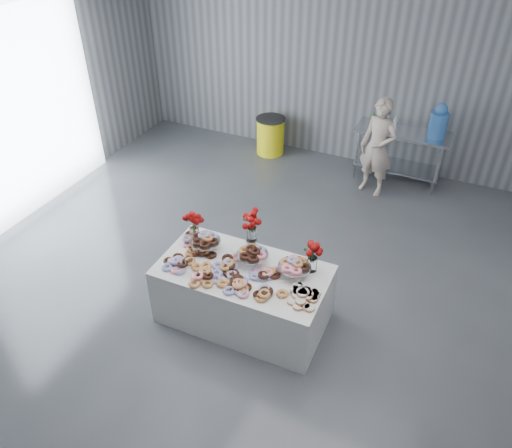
% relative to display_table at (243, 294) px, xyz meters
% --- Properties ---
extents(ground, '(9.00, 9.00, 0.00)m').
position_rel_display_table_xyz_m(ground, '(-0.04, -0.11, -0.38)').
color(ground, '#3B3E43').
rests_on(ground, ground).
extents(room_walls, '(8.04, 9.04, 4.02)m').
position_rel_display_table_xyz_m(room_walls, '(-0.31, -0.04, 2.26)').
color(room_walls, slate).
rests_on(room_walls, ground).
extents(display_table, '(1.91, 1.02, 0.75)m').
position_rel_display_table_xyz_m(display_table, '(0.00, 0.00, 0.00)').
color(display_table, white).
rests_on(display_table, ground).
extents(prep_table, '(1.50, 0.60, 0.90)m').
position_rel_display_table_xyz_m(prep_table, '(0.95, 3.99, 0.24)').
color(prep_table, silver).
rests_on(prep_table, ground).
extents(donut_mounds, '(1.81, 0.82, 0.09)m').
position_rel_display_table_xyz_m(donut_mounds, '(0.00, -0.05, 0.42)').
color(donut_mounds, '#B87D43').
rests_on(donut_mounds, display_table).
extents(cake_stand_left, '(0.36, 0.36, 0.17)m').
position_rel_display_table_xyz_m(cake_stand_left, '(-0.55, 0.14, 0.52)').
color(cake_stand_left, silver).
rests_on(cake_stand_left, display_table).
extents(cake_stand_mid, '(0.36, 0.36, 0.17)m').
position_rel_display_table_xyz_m(cake_stand_mid, '(0.05, 0.15, 0.52)').
color(cake_stand_mid, silver).
rests_on(cake_stand_mid, display_table).
extents(cake_stand_right, '(0.36, 0.36, 0.17)m').
position_rel_display_table_xyz_m(cake_stand_right, '(0.55, 0.16, 0.52)').
color(cake_stand_right, silver).
rests_on(cake_stand_right, display_table).
extents(danish_pile, '(0.48, 0.48, 0.11)m').
position_rel_display_table_xyz_m(danish_pile, '(0.75, -0.14, 0.43)').
color(danish_pile, silver).
rests_on(danish_pile, display_table).
extents(bouquet_left, '(0.26, 0.26, 0.42)m').
position_rel_display_table_xyz_m(bouquet_left, '(-0.75, 0.24, 0.67)').
color(bouquet_left, white).
rests_on(bouquet_left, display_table).
extents(bouquet_right, '(0.26, 0.26, 0.42)m').
position_rel_display_table_xyz_m(bouquet_right, '(0.70, 0.31, 0.67)').
color(bouquet_right, white).
rests_on(bouquet_right, display_table).
extents(bouquet_center, '(0.26, 0.26, 0.57)m').
position_rel_display_table_xyz_m(bouquet_center, '(-0.05, 0.35, 0.75)').
color(bouquet_center, silver).
rests_on(bouquet_center, display_table).
extents(water_jug, '(0.28, 0.28, 0.55)m').
position_rel_display_table_xyz_m(water_jug, '(1.45, 3.99, 0.77)').
color(water_jug, '#448DE9').
rests_on(water_jug, prep_table).
extents(drink_bottles, '(0.54, 0.08, 0.27)m').
position_rel_display_table_xyz_m(drink_bottles, '(0.63, 3.89, 0.66)').
color(drink_bottles, '#268C33').
rests_on(drink_bottles, prep_table).
extents(person, '(0.66, 0.53, 1.59)m').
position_rel_display_table_xyz_m(person, '(0.67, 3.45, 0.42)').
color(person, '#CC8C93').
rests_on(person, ground).
extents(trash_barrel, '(0.54, 0.54, 0.69)m').
position_rel_display_table_xyz_m(trash_barrel, '(-1.38, 3.99, -0.03)').
color(trash_barrel, '#FFEE15').
rests_on(trash_barrel, ground).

